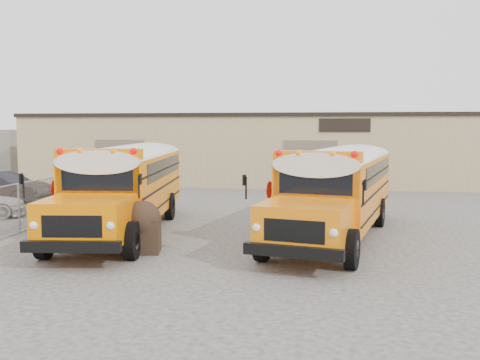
# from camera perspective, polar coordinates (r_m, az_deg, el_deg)

# --- Properties ---
(ground) EXTENTS (120.00, 120.00, 0.00)m
(ground) POSITION_cam_1_polar(r_m,az_deg,el_deg) (18.37, -6.02, -6.23)
(ground) COLOR #3D3B38
(ground) RESTS_ON ground
(warehouse) EXTENTS (30.20, 10.20, 4.67)m
(warehouse) POSITION_cam_1_polar(r_m,az_deg,el_deg) (37.69, 1.54, 3.50)
(warehouse) COLOR tan
(warehouse) RESTS_ON ground
(chainlink_fence) EXTENTS (0.07, 18.07, 1.81)m
(chainlink_fence) POSITION_cam_1_polar(r_m,az_deg,el_deg) (23.13, -18.70, -1.78)
(chainlink_fence) COLOR gray
(chainlink_fence) RESTS_ON ground
(school_bus_left) EXTENTS (3.88, 11.03, 3.16)m
(school_bus_left) POSITION_cam_1_polar(r_m,az_deg,el_deg) (26.39, -8.78, 1.35)
(school_bus_left) COLOR orange
(school_bus_left) RESTS_ON ground
(school_bus_right) EXTENTS (4.81, 10.97, 3.12)m
(school_bus_right) POSITION_cam_1_polar(r_m,az_deg,el_deg) (25.24, 12.98, 1.03)
(school_bus_right) COLOR orange
(school_bus_right) RESTS_ON ground
(tarp_bundle) EXTENTS (1.21, 1.16, 1.58)m
(tarp_bundle) POSITION_cam_1_polar(r_m,az_deg,el_deg) (16.40, -10.39, -4.85)
(tarp_bundle) COLOR black
(tarp_bundle) RESTS_ON ground
(car_dark) EXTENTS (4.79, 1.83, 1.56)m
(car_dark) POSITION_cam_1_polar(r_m,az_deg,el_deg) (29.35, -24.00, -0.71)
(car_dark) COLOR black
(car_dark) RESTS_ON ground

